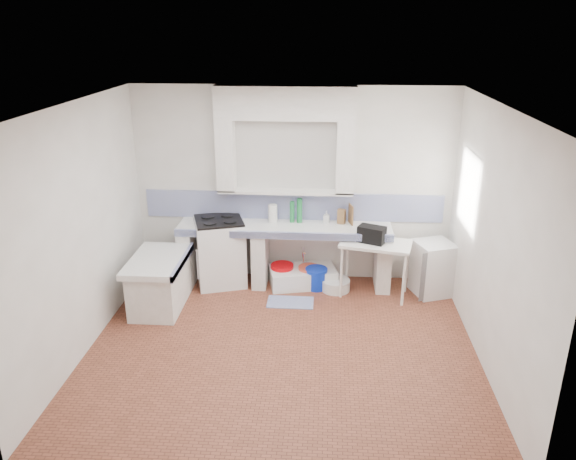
# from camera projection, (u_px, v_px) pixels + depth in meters

# --- Properties ---
(floor) EXTENTS (4.50, 4.50, 0.00)m
(floor) POSITION_uv_depth(u_px,v_px,m) (282.00, 347.00, 6.49)
(floor) COLOR brown
(floor) RESTS_ON ground
(ceiling) EXTENTS (4.50, 4.50, 0.00)m
(ceiling) POSITION_uv_depth(u_px,v_px,m) (281.00, 106.00, 5.50)
(ceiling) COLOR white
(ceiling) RESTS_ON ground
(wall_back) EXTENTS (4.50, 0.00, 4.50)m
(wall_back) POSITION_uv_depth(u_px,v_px,m) (293.00, 186.00, 7.86)
(wall_back) COLOR white
(wall_back) RESTS_ON ground
(wall_front) EXTENTS (4.50, 0.00, 4.50)m
(wall_front) POSITION_uv_depth(u_px,v_px,m) (260.00, 334.00, 4.13)
(wall_front) COLOR white
(wall_front) RESTS_ON ground
(wall_left) EXTENTS (0.00, 4.50, 4.50)m
(wall_left) POSITION_uv_depth(u_px,v_px,m) (80.00, 231.00, 6.15)
(wall_left) COLOR white
(wall_left) RESTS_ON ground
(wall_right) EXTENTS (0.00, 4.50, 4.50)m
(wall_right) POSITION_uv_depth(u_px,v_px,m) (493.00, 242.00, 5.85)
(wall_right) COLOR white
(wall_right) RESTS_ON ground
(alcove_mass) EXTENTS (1.90, 0.25, 0.45)m
(alcove_mass) POSITION_uv_depth(u_px,v_px,m) (285.00, 103.00, 7.34)
(alcove_mass) COLOR white
(alcove_mass) RESTS_ON ground
(window_frame) EXTENTS (0.35, 0.86, 1.06)m
(window_frame) POSITION_uv_depth(u_px,v_px,m) (483.00, 192.00, 6.89)
(window_frame) COLOR #352011
(window_frame) RESTS_ON ground
(lace_valance) EXTENTS (0.01, 0.84, 0.24)m
(lace_valance) POSITION_uv_depth(u_px,v_px,m) (475.00, 162.00, 6.76)
(lace_valance) COLOR white
(lace_valance) RESTS_ON ground
(counter_slab) EXTENTS (3.00, 0.60, 0.08)m
(counter_slab) POSITION_uv_depth(u_px,v_px,m) (284.00, 228.00, 7.78)
(counter_slab) COLOR white
(counter_slab) RESTS_ON ground
(counter_lip) EXTENTS (3.00, 0.04, 0.10)m
(counter_lip) POSITION_uv_depth(u_px,v_px,m) (283.00, 235.00, 7.52)
(counter_lip) COLOR navy
(counter_lip) RESTS_ON ground
(counter_pier_left) EXTENTS (0.20, 0.55, 0.82)m
(counter_pier_left) POSITION_uv_depth(u_px,v_px,m) (189.00, 255.00, 8.03)
(counter_pier_left) COLOR white
(counter_pier_left) RESTS_ON ground
(counter_pier_mid) EXTENTS (0.20, 0.55, 0.82)m
(counter_pier_mid) POSITION_uv_depth(u_px,v_px,m) (260.00, 257.00, 7.96)
(counter_pier_mid) COLOR white
(counter_pier_mid) RESTS_ON ground
(counter_pier_right) EXTENTS (0.20, 0.55, 0.82)m
(counter_pier_right) POSITION_uv_depth(u_px,v_px,m) (383.00, 260.00, 7.85)
(counter_pier_right) COLOR white
(counter_pier_right) RESTS_ON ground
(peninsula_top) EXTENTS (0.70, 1.10, 0.08)m
(peninsula_top) POSITION_uv_depth(u_px,v_px,m) (158.00, 261.00, 7.21)
(peninsula_top) COLOR white
(peninsula_top) RESTS_ON ground
(peninsula_base) EXTENTS (0.60, 1.00, 0.62)m
(peninsula_base) POSITION_uv_depth(u_px,v_px,m) (160.00, 285.00, 7.34)
(peninsula_base) COLOR white
(peninsula_base) RESTS_ON ground
(peninsula_lip) EXTENTS (0.04, 1.10, 0.10)m
(peninsula_lip) POSITION_uv_depth(u_px,v_px,m) (183.00, 262.00, 7.19)
(peninsula_lip) COLOR navy
(peninsula_lip) RESTS_ON ground
(backsplash) EXTENTS (4.27, 0.03, 0.40)m
(backsplash) POSITION_uv_depth(u_px,v_px,m) (293.00, 206.00, 7.96)
(backsplash) COLOR navy
(backsplash) RESTS_ON ground
(stove) EXTENTS (0.83, 0.82, 0.95)m
(stove) POSITION_uv_depth(u_px,v_px,m) (220.00, 252.00, 7.96)
(stove) COLOR white
(stove) RESTS_ON ground
(sink) EXTENTS (1.03, 0.70, 0.23)m
(sink) POSITION_uv_depth(u_px,v_px,m) (303.00, 277.00, 8.01)
(sink) COLOR white
(sink) RESTS_ON ground
(side_table) EXTENTS (1.03, 0.72, 0.04)m
(side_table) POSITION_uv_depth(u_px,v_px,m) (374.00, 269.00, 7.63)
(side_table) COLOR white
(side_table) RESTS_ON ground
(fridge) EXTENTS (0.62, 0.62, 0.75)m
(fridge) POSITION_uv_depth(u_px,v_px,m) (433.00, 268.00, 7.68)
(fridge) COLOR white
(fridge) RESTS_ON ground
(bucket_red) EXTENTS (0.42, 0.42, 0.31)m
(bucket_red) POSITION_uv_depth(u_px,v_px,m) (282.00, 274.00, 8.01)
(bucket_red) COLOR #D30109
(bucket_red) RESTS_ON ground
(bucket_orange) EXTENTS (0.41, 0.41, 0.29)m
(bucket_orange) POSITION_uv_depth(u_px,v_px,m) (309.00, 276.00, 7.98)
(bucket_orange) COLOR #EA5439
(bucket_orange) RESTS_ON ground
(bucket_blue) EXTENTS (0.40, 0.40, 0.30)m
(bucket_blue) POSITION_uv_depth(u_px,v_px,m) (316.00, 278.00, 7.91)
(bucket_blue) COLOR #0D2DC8
(bucket_blue) RESTS_ON ground
(basin_white) EXTENTS (0.43, 0.43, 0.16)m
(basin_white) POSITION_uv_depth(u_px,v_px,m) (336.00, 285.00, 7.86)
(basin_white) COLOR white
(basin_white) RESTS_ON ground
(water_bottle_a) EXTENTS (0.09, 0.09, 0.27)m
(water_bottle_a) POSITION_uv_depth(u_px,v_px,m) (292.00, 271.00, 8.17)
(water_bottle_a) COLOR silver
(water_bottle_a) RESTS_ON ground
(water_bottle_b) EXTENTS (0.08, 0.08, 0.28)m
(water_bottle_b) POSITION_uv_depth(u_px,v_px,m) (307.00, 271.00, 8.16)
(water_bottle_b) COLOR silver
(water_bottle_b) RESTS_ON ground
(black_bag) EXTENTS (0.41, 0.33, 0.22)m
(black_bag) POSITION_uv_depth(u_px,v_px,m) (372.00, 234.00, 7.46)
(black_bag) COLOR black
(black_bag) RESTS_ON side_table
(green_bottle_a) EXTENTS (0.07, 0.07, 0.31)m
(green_bottle_a) POSITION_uv_depth(u_px,v_px,m) (292.00, 212.00, 7.85)
(green_bottle_a) COLOR #1D783A
(green_bottle_a) RESTS_ON counter_slab
(green_bottle_b) EXTENTS (0.09, 0.09, 0.35)m
(green_bottle_b) POSITION_uv_depth(u_px,v_px,m) (300.00, 211.00, 7.83)
(green_bottle_b) COLOR #1D783A
(green_bottle_b) RESTS_ON counter_slab
(knife_block) EXTENTS (0.13, 0.11, 0.21)m
(knife_block) POSITION_uv_depth(u_px,v_px,m) (341.00, 216.00, 7.82)
(knife_block) COLOR olive
(knife_block) RESTS_ON counter_slab
(cutting_board) EXTENTS (0.07, 0.20, 0.28)m
(cutting_board) POSITION_uv_depth(u_px,v_px,m) (351.00, 214.00, 7.80)
(cutting_board) COLOR olive
(cutting_board) RESTS_ON counter_slab
(paper_towel) EXTENTS (0.17, 0.17, 0.26)m
(paper_towel) POSITION_uv_depth(u_px,v_px,m) (273.00, 213.00, 7.87)
(paper_towel) COLOR white
(paper_towel) RESTS_ON counter_slab
(soap_bottle) EXTENTS (0.09, 0.09, 0.18)m
(soap_bottle) POSITION_uv_depth(u_px,v_px,m) (326.00, 217.00, 7.84)
(soap_bottle) COLOR white
(soap_bottle) RESTS_ON counter_slab
(rug) EXTENTS (0.63, 0.36, 0.01)m
(rug) POSITION_uv_depth(u_px,v_px,m) (290.00, 302.00, 7.53)
(rug) COLOR navy
(rug) RESTS_ON ground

